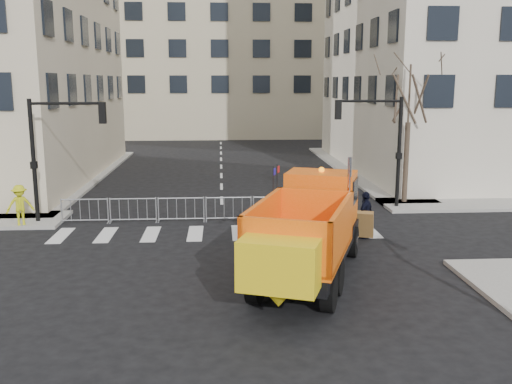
{
  "coord_description": "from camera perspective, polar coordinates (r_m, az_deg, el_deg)",
  "views": [
    {
      "loc": [
        -0.03,
        -17.13,
        6.12
      ],
      "look_at": [
        1.2,
        2.5,
        2.28
      ],
      "focal_mm": 40.0,
      "sensor_mm": 36.0,
      "label": 1
    }
  ],
  "objects": [
    {
      "name": "traffic_light_left",
      "position": [
        26.12,
        -21.34,
        2.75
      ],
      "size": [
        0.18,
        0.18,
        5.4
      ],
      "primitive_type": "cylinder",
      "color": "black",
      "rests_on": "ground"
    },
    {
      "name": "cop_b",
      "position": [
        23.02,
        4.52,
        -2.34
      ],
      "size": [
        0.99,
        0.94,
        1.62
      ],
      "primitive_type": "imported",
      "rotation": [
        0.0,
        0.0,
        2.57
      ],
      "color": "black",
      "rests_on": "ground"
    },
    {
      "name": "crowd_barriers",
      "position": [
        25.36,
        -5.12,
        -1.7
      ],
      "size": [
        12.6,
        0.6,
        1.1
      ],
      "primitive_type": null,
      "color": "#9EA0A5",
      "rests_on": "ground"
    },
    {
      "name": "worker",
      "position": [
        25.89,
        -22.53,
        -1.21
      ],
      "size": [
        1.27,
        1.04,
        1.71
      ],
      "primitive_type": "imported",
      "rotation": [
        0.0,
        0.0,
        0.43
      ],
      "color": "#C0C417",
      "rests_on": "sidewalk_back"
    },
    {
      "name": "sidewalk_back",
      "position": [
        26.34,
        -3.42,
        -2.26
      ],
      "size": [
        64.0,
        5.0,
        0.15
      ],
      "primitive_type": "cube",
      "color": "gray",
      "rests_on": "ground"
    },
    {
      "name": "cop_a",
      "position": [
        23.05,
        4.62,
        -2.27
      ],
      "size": [
        0.72,
        0.68,
        1.66
      ],
      "primitive_type": "imported",
      "rotation": [
        0.0,
        0.0,
        3.76
      ],
      "color": "black",
      "rests_on": "ground"
    },
    {
      "name": "ground",
      "position": [
        18.19,
        -3.32,
        -8.64
      ],
      "size": [
        120.0,
        120.0,
        0.0
      ],
      "primitive_type": "plane",
      "color": "black",
      "rests_on": "ground"
    },
    {
      "name": "cop_c",
      "position": [
        22.88,
        10.9,
        -2.27
      ],
      "size": [
        1.02,
        1.15,
        1.87
      ],
      "primitive_type": "imported",
      "rotation": [
        0.0,
        0.0,
        4.07
      ],
      "color": "black",
      "rests_on": "ground"
    },
    {
      "name": "traffic_light_right",
      "position": [
        28.17,
        14.1,
        3.73
      ],
      "size": [
        0.18,
        0.18,
        5.4
      ],
      "primitive_type": "cylinder",
      "color": "black",
      "rests_on": "ground"
    },
    {
      "name": "building_far",
      "position": [
        69.38,
        -3.68,
        15.87
      ],
      "size": [
        30.0,
        18.0,
        24.0
      ],
      "primitive_type": "cube",
      "color": "#BFB392",
      "rests_on": "ground"
    },
    {
      "name": "plow_truck",
      "position": [
        17.69,
        5.31,
        -3.61
      ],
      "size": [
        5.68,
        9.93,
        3.74
      ],
      "rotation": [
        0.0,
        0.0,
        1.22
      ],
      "color": "black",
      "rests_on": "ground"
    },
    {
      "name": "street_tree",
      "position": [
        29.23,
        14.92,
        6.01
      ],
      "size": [
        3.0,
        3.0,
        7.5
      ],
      "primitive_type": null,
      "color": "#382B21",
      "rests_on": "ground"
    },
    {
      "name": "newspaper_box",
      "position": [
        27.45,
        9.37,
        -0.5
      ],
      "size": [
        0.48,
        0.43,
        1.1
      ],
      "primitive_type": "cube",
      "rotation": [
        0.0,
        0.0,
        -0.07
      ],
      "color": "#B70E14",
      "rests_on": "sidewalk_back"
    }
  ]
}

